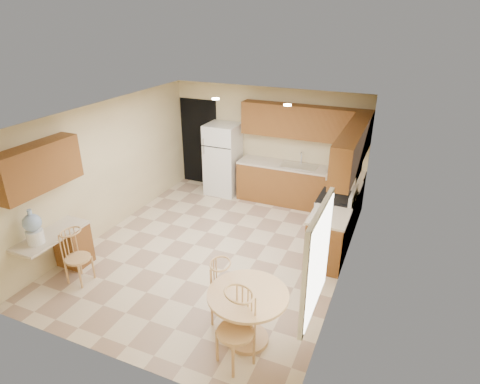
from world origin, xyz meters
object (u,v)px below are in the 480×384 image
at_px(chair_table_b, 232,328).
at_px(water_crock, 33,228).
at_px(dining_table, 248,310).
at_px(stove, 335,219).
at_px(chair_table_a, 221,290).
at_px(chair_desk, 72,255).
at_px(refrigerator, 223,159).

bearing_deg(chair_table_b, water_crock, 22.87).
bearing_deg(water_crock, dining_table, 2.75).
height_order(stove, chair_table_a, stove).
xyz_separation_m(dining_table, chair_desk, (-2.95, 0.05, 0.05)).
bearing_deg(stove, refrigerator, 157.01).
xyz_separation_m(stove, dining_table, (-0.52, -2.99, 0.03)).
bearing_deg(chair_table_b, stove, -70.25).
xyz_separation_m(chair_table_b, water_crock, (-3.40, 0.33, 0.40)).
height_order(chair_table_a, water_crock, water_crock).
relative_size(dining_table, chair_desk, 1.15).
xyz_separation_m(chair_table_a, chair_table_b, (0.45, -0.65, 0.06)).
bearing_deg(water_crock, chair_desk, 25.17).
distance_m(chair_table_a, chair_desk, 2.50).
distance_m(stove, chair_table_a, 2.99).
height_order(dining_table, chair_desk, chair_desk).
bearing_deg(chair_desk, dining_table, 90.10).
distance_m(stove, chair_table_b, 3.52).
bearing_deg(chair_desk, chair_table_a, 93.64).
distance_m(refrigerator, stove, 3.14).
xyz_separation_m(chair_desk, water_crock, (-0.45, -0.21, 0.48)).
bearing_deg(chair_desk, refrigerator, 172.83).
height_order(dining_table, water_crock, water_crock).
height_order(chair_table_a, chair_desk, chair_table_a).
bearing_deg(refrigerator, chair_desk, -98.21).
distance_m(stove, chair_desk, 4.55).
bearing_deg(chair_table_b, refrigerator, -35.08).
distance_m(stove, water_crock, 5.06).
distance_m(chair_table_a, water_crock, 3.00).
bearing_deg(refrigerator, dining_table, -60.82).
bearing_deg(refrigerator, chair_table_b, -63.42).
bearing_deg(stove, chair_table_b, -98.59).
bearing_deg(chair_table_a, refrigerator, -167.48).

